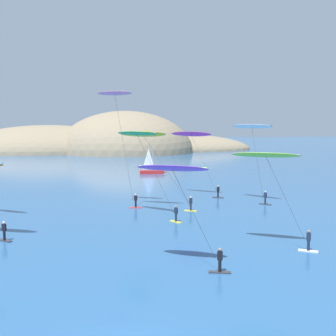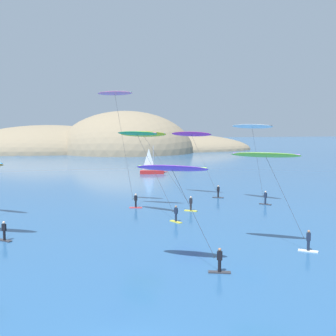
{
  "view_description": "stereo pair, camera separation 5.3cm",
  "coord_description": "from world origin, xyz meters",
  "px_view_note": "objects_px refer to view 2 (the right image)",
  "views": [
    {
      "loc": [
        -1.94,
        -16.53,
        9.89
      ],
      "look_at": [
        7.32,
        24.93,
        5.51
      ],
      "focal_mm": 45.0,
      "sensor_mm": 36.0,
      "label": 1
    },
    {
      "loc": [
        -1.89,
        -16.54,
        9.89
      ],
      "look_at": [
        7.32,
        24.93,
        5.51
      ],
      "focal_mm": 45.0,
      "sensor_mm": 36.0,
      "label": 2
    }
  ],
  "objects_px": {
    "kitesurfer_lime": "(269,162)",
    "kitesurfer_yellow": "(147,140)",
    "sailboat_near": "(153,171)",
    "kitesurfer_white": "(253,132)",
    "kitesurfer_green": "(140,141)",
    "kitesurfer_purple": "(176,175)",
    "kitesurfer_pink": "(117,105)",
    "kitesurfer_magenta": "(193,138)"
  },
  "relations": [
    {
      "from": "kitesurfer_green",
      "to": "kitesurfer_yellow",
      "type": "distance_m",
      "value": 4.43
    },
    {
      "from": "kitesurfer_lime",
      "to": "kitesurfer_yellow",
      "type": "distance_m",
      "value": 19.02
    },
    {
      "from": "kitesurfer_magenta",
      "to": "kitesurfer_white",
      "type": "relative_size",
      "value": 0.9
    },
    {
      "from": "sailboat_near",
      "to": "kitesurfer_purple",
      "type": "distance_m",
      "value": 56.63
    },
    {
      "from": "sailboat_near",
      "to": "kitesurfer_white",
      "type": "height_order",
      "value": "kitesurfer_white"
    },
    {
      "from": "kitesurfer_pink",
      "to": "kitesurfer_purple",
      "type": "height_order",
      "value": "kitesurfer_pink"
    },
    {
      "from": "kitesurfer_pink",
      "to": "kitesurfer_white",
      "type": "relative_size",
      "value": 1.38
    },
    {
      "from": "kitesurfer_white",
      "to": "sailboat_near",
      "type": "bearing_deg",
      "value": 100.78
    },
    {
      "from": "kitesurfer_purple",
      "to": "kitesurfer_white",
      "type": "relative_size",
      "value": 0.73
    },
    {
      "from": "sailboat_near",
      "to": "kitesurfer_white",
      "type": "bearing_deg",
      "value": -79.22
    },
    {
      "from": "sailboat_near",
      "to": "kitesurfer_lime",
      "type": "bearing_deg",
      "value": -90.42
    },
    {
      "from": "kitesurfer_purple",
      "to": "kitesurfer_white",
      "type": "bearing_deg",
      "value": 55.09
    },
    {
      "from": "sailboat_near",
      "to": "kitesurfer_yellow",
      "type": "bearing_deg",
      "value": -101.71
    },
    {
      "from": "kitesurfer_pink",
      "to": "kitesurfer_magenta",
      "type": "relative_size",
      "value": 1.54
    },
    {
      "from": "kitesurfer_green",
      "to": "kitesurfer_yellow",
      "type": "height_order",
      "value": "kitesurfer_green"
    },
    {
      "from": "kitesurfer_yellow",
      "to": "kitesurfer_magenta",
      "type": "xyz_separation_m",
      "value": [
        7.78,
        7.7,
        -0.09
      ]
    },
    {
      "from": "kitesurfer_yellow",
      "to": "kitesurfer_magenta",
      "type": "distance_m",
      "value": 10.94
    },
    {
      "from": "kitesurfer_magenta",
      "to": "sailboat_near",
      "type": "bearing_deg",
      "value": 91.23
    },
    {
      "from": "kitesurfer_lime",
      "to": "kitesurfer_magenta",
      "type": "xyz_separation_m",
      "value": [
        0.97,
        25.42,
        1.14
      ]
    },
    {
      "from": "kitesurfer_yellow",
      "to": "kitesurfer_pink",
      "type": "bearing_deg",
      "value": 149.45
    },
    {
      "from": "kitesurfer_pink",
      "to": "kitesurfer_green",
      "type": "xyz_separation_m",
      "value": [
        1.82,
        -6.11,
        -3.96
      ]
    },
    {
      "from": "kitesurfer_purple",
      "to": "kitesurfer_pink",
      "type": "bearing_deg",
      "value": 94.09
    },
    {
      "from": "kitesurfer_green",
      "to": "kitesurfer_white",
      "type": "height_order",
      "value": "kitesurfer_white"
    },
    {
      "from": "sailboat_near",
      "to": "kitesurfer_yellow",
      "type": "relative_size",
      "value": 0.65
    },
    {
      "from": "kitesurfer_lime",
      "to": "kitesurfer_magenta",
      "type": "height_order",
      "value": "kitesurfer_magenta"
    },
    {
      "from": "kitesurfer_yellow",
      "to": "kitesurfer_purple",
      "type": "xyz_separation_m",
      "value": [
        -1.59,
        -20.9,
        -1.66
      ]
    },
    {
      "from": "kitesurfer_yellow",
      "to": "kitesurfer_green",
      "type": "bearing_deg",
      "value": -108.42
    },
    {
      "from": "kitesurfer_magenta",
      "to": "kitesurfer_purple",
      "type": "bearing_deg",
      "value": -108.13
    },
    {
      "from": "sailboat_near",
      "to": "kitesurfer_pink",
      "type": "height_order",
      "value": "kitesurfer_pink"
    },
    {
      "from": "kitesurfer_lime",
      "to": "kitesurfer_yellow",
      "type": "height_order",
      "value": "kitesurfer_yellow"
    },
    {
      "from": "kitesurfer_green",
      "to": "sailboat_near",
      "type": "bearing_deg",
      "value": 77.55
    },
    {
      "from": "kitesurfer_pink",
      "to": "kitesurfer_white",
      "type": "height_order",
      "value": "kitesurfer_pink"
    },
    {
      "from": "sailboat_near",
      "to": "kitesurfer_green",
      "type": "bearing_deg",
      "value": -102.45
    },
    {
      "from": "sailboat_near",
      "to": "kitesurfer_purple",
      "type": "height_order",
      "value": "kitesurfer_purple"
    },
    {
      "from": "kitesurfer_magenta",
      "to": "kitesurfer_purple",
      "type": "distance_m",
      "value": 30.13
    },
    {
      "from": "kitesurfer_green",
      "to": "kitesurfer_yellow",
      "type": "relative_size",
      "value": 1.01
    },
    {
      "from": "kitesurfer_pink",
      "to": "kitesurfer_lime",
      "type": "distance_m",
      "value": 22.65
    },
    {
      "from": "kitesurfer_lime",
      "to": "kitesurfer_white",
      "type": "distance_m",
      "value": 19.96
    },
    {
      "from": "kitesurfer_purple",
      "to": "kitesurfer_lime",
      "type": "bearing_deg",
      "value": 20.75
    },
    {
      "from": "kitesurfer_pink",
      "to": "kitesurfer_yellow",
      "type": "relative_size",
      "value": 1.51
    },
    {
      "from": "kitesurfer_magenta",
      "to": "kitesurfer_white",
      "type": "distance_m",
      "value": 9.02
    },
    {
      "from": "kitesurfer_green",
      "to": "kitesurfer_yellow",
      "type": "bearing_deg",
      "value": 71.58
    }
  ]
}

